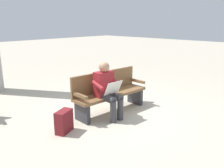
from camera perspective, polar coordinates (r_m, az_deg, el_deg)
ground_plane at (r=5.37m, az=-0.19°, el=-6.67°), size 40.00×40.00×0.00m
bench_near at (r=5.27m, az=-0.72°, el=-1.82°), size 1.82×0.58×0.90m
person_seated at (r=4.89m, az=-1.15°, el=-1.11°), size 0.59×0.59×1.18m
backpack at (r=4.45m, az=-11.59°, el=-8.89°), size 0.40×0.33×0.42m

